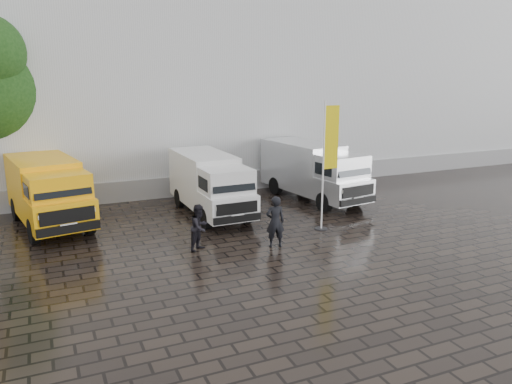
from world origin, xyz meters
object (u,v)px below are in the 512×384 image
at_px(van_silver, 313,172).
at_px(flagpole, 328,159).
at_px(van_yellow, 49,194).
at_px(van_white, 210,185).
at_px(wheelie_bin, 355,171).
at_px(person_front, 275,222).
at_px(person_tent, 200,227).

distance_m(van_silver, flagpole, 4.86).
bearing_deg(van_yellow, van_white, -18.22).
distance_m(wheelie_bin, person_front, 12.15).
xyz_separation_m(van_white, wheelie_bin, (9.75, 3.26, -0.75)).
height_order(van_silver, wheelie_bin, van_silver).
xyz_separation_m(van_white, person_tent, (-1.77, -4.12, -0.47)).
xyz_separation_m(van_silver, person_tent, (-7.12, -4.56, -0.53)).
distance_m(van_white, person_tent, 4.51).
bearing_deg(van_silver, person_tent, -155.39).
bearing_deg(wheelie_bin, van_yellow, -166.38).
bearing_deg(van_white, van_silver, 3.39).
bearing_deg(van_yellow, flagpole, -35.68).
distance_m(van_white, wheelie_bin, 10.31).
height_order(van_yellow, flagpole, flagpole).
height_order(van_white, person_front, van_white).
relative_size(van_white, flagpole, 1.18).
relative_size(van_yellow, person_front, 3.12).
relative_size(flagpole, person_tent, 3.08).
bearing_deg(person_tent, van_white, 27.89).
height_order(van_white, flagpole, flagpole).
height_order(wheelie_bin, person_tent, person_tent).
bearing_deg(van_silver, van_yellow, 169.83).
relative_size(van_yellow, wheelie_bin, 5.40).
bearing_deg(person_front, wheelie_bin, -126.59).
bearing_deg(person_tent, flagpole, -35.36).
relative_size(van_silver, person_tent, 3.81).
relative_size(wheelie_bin, person_front, 0.58).
height_order(wheelie_bin, person_front, person_front).
bearing_deg(flagpole, van_white, 132.55).
bearing_deg(person_tent, van_silver, -6.22).
relative_size(van_yellow, flagpole, 1.15).
relative_size(van_white, person_front, 3.21).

